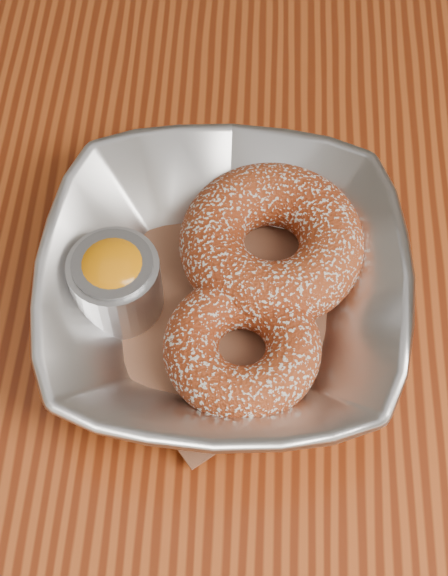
{
  "coord_description": "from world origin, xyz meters",
  "views": [
    {
      "loc": [
        -0.0,
        -0.27,
        1.22
      ],
      "look_at": [
        -0.02,
        -0.02,
        0.78
      ],
      "focal_mm": 55.0,
      "sensor_mm": 36.0,
      "label": 1
    }
  ],
  "objects_px": {
    "serving_bowl": "(224,292)",
    "ramekin": "(115,281)",
    "table": "(248,357)",
    "donut_front": "(242,347)",
    "donut_back": "(272,243)"
  },
  "relations": [
    {
      "from": "serving_bowl",
      "to": "ramekin",
      "type": "xyz_separation_m",
      "value": [
        -0.06,
        -0.0,
        0.01
      ]
    },
    {
      "from": "serving_bowl",
      "to": "donut_back",
      "type": "height_order",
      "value": "serving_bowl"
    },
    {
      "from": "table",
      "to": "serving_bowl",
      "type": "height_order",
      "value": "serving_bowl"
    },
    {
      "from": "donut_front",
      "to": "ramekin",
      "type": "distance_m",
      "value": 0.08
    },
    {
      "from": "serving_bowl",
      "to": "ramekin",
      "type": "relative_size",
      "value": 4.01
    },
    {
      "from": "donut_front",
      "to": "ramekin",
      "type": "bearing_deg",
      "value": 154.88
    },
    {
      "from": "serving_bowl",
      "to": "donut_front",
      "type": "height_order",
      "value": "serving_bowl"
    },
    {
      "from": "serving_bowl",
      "to": "donut_front",
      "type": "distance_m",
      "value": 0.04
    },
    {
      "from": "serving_bowl",
      "to": "donut_back",
      "type": "xyz_separation_m",
      "value": [
        0.03,
        0.03,
        0.0
      ]
    },
    {
      "from": "serving_bowl",
      "to": "ramekin",
      "type": "distance_m",
      "value": 0.06
    },
    {
      "from": "ramekin",
      "to": "table",
      "type": "bearing_deg",
      "value": 13.8
    },
    {
      "from": "donut_back",
      "to": "donut_front",
      "type": "xyz_separation_m",
      "value": [
        -0.01,
        -0.07,
        -0.0
      ]
    },
    {
      "from": "table",
      "to": "serving_bowl",
      "type": "bearing_deg",
      "value": -130.32
    },
    {
      "from": "table",
      "to": "donut_back",
      "type": "relative_size",
      "value": 10.9
    },
    {
      "from": "table",
      "to": "donut_front",
      "type": "height_order",
      "value": "donut_front"
    }
  ]
}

